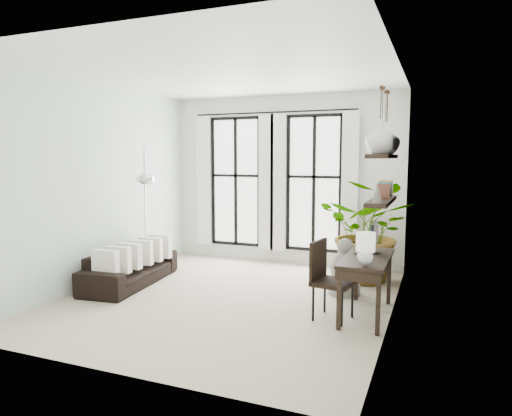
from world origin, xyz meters
The scene contains 16 objects.
floor centered at (0.00, 0.00, 0.00)m, with size 5.00×5.00×0.00m, color #C3B79B.
ceiling centered at (0.00, 0.00, 3.20)m, with size 5.00×5.00×0.00m, color white.
wall_left centered at (-2.25, 0.00, 1.60)m, with size 5.00×5.00×0.00m, color silver.
wall_right centered at (2.25, 0.00, 1.60)m, with size 5.00×5.00×0.00m, color white.
wall_back centered at (0.00, 2.50, 1.60)m, with size 4.50×4.50×0.00m, color white.
windows centered at (-0.20, 2.43, 1.56)m, with size 3.26×0.13×2.65m.
wall_shelves centered at (2.11, 0.01, 1.73)m, with size 0.25×1.30×0.60m.
sofa centered at (-1.80, 0.09, 0.28)m, with size 1.92×0.75×0.56m, color black.
throw_pillows centered at (-1.70, 0.09, 0.50)m, with size 0.40×1.52×0.40m.
plant centered at (1.75, 1.68, 0.84)m, with size 1.51×1.31×1.68m, color #2D7228.
desk centered at (1.95, -0.07, 0.73)m, with size 0.56×1.33×1.17m.
desk_chair centered at (1.49, -0.27, 0.57)m, with size 0.54×0.54×0.99m.
arc_lamp centered at (-1.70, 0.40, 1.68)m, with size 0.71×0.84×2.21m.
buddha centered at (1.51, 0.82, 0.36)m, with size 0.47×0.47×0.85m.
vase_a centered at (2.11, -0.28, 2.27)m, with size 0.37×0.37×0.38m, color white.
vase_b centered at (2.11, 0.12, 2.27)m, with size 0.37×0.37×0.38m, color white.
Camera 1 is at (2.75, -5.83, 2.04)m, focal length 32.00 mm.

